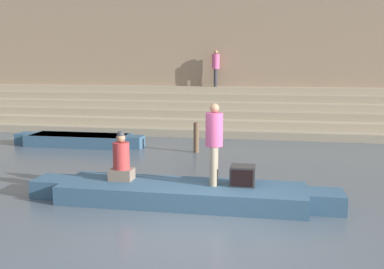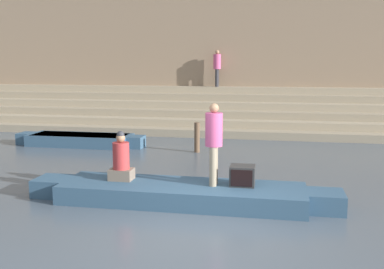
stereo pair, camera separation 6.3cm
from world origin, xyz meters
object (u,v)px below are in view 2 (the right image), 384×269
at_px(person_standing, 214,138).
at_px(person_rowing, 121,161).
at_px(rowboat_main, 181,193).
at_px(moored_boat_shore, 80,140).
at_px(tv_set, 242,176).
at_px(person_on_steps, 217,66).
at_px(mooring_post, 197,137).

distance_m(person_standing, person_rowing, 2.16).
distance_m(rowboat_main, moored_boat_shore, 7.79).
bearing_deg(tv_set, rowboat_main, -178.89).
relative_size(rowboat_main, moored_boat_shore, 1.41).
height_order(person_rowing, moored_boat_shore, person_rowing).
xyz_separation_m(rowboat_main, moored_boat_shore, (-5.07, 5.92, 0.00)).
height_order(person_standing, person_on_steps, person_on_steps).
height_order(rowboat_main, person_rowing, person_rowing).
bearing_deg(mooring_post, person_on_steps, 92.28).
height_order(rowboat_main, moored_boat_shore, moored_boat_shore).
bearing_deg(tv_set, person_on_steps, 94.09).
height_order(person_standing, mooring_post, person_standing).
relative_size(person_rowing, tv_set, 2.09).
bearing_deg(mooring_post, person_standing, -76.12).
xyz_separation_m(person_standing, person_on_steps, (-1.61, 12.31, 1.44)).
distance_m(person_standing, person_on_steps, 12.50).
relative_size(person_rowing, moored_boat_shore, 0.23).
xyz_separation_m(moored_boat_shore, person_on_steps, (4.14, 6.49, 2.63)).
xyz_separation_m(rowboat_main, tv_set, (1.29, 0.17, 0.40)).
bearing_deg(tv_set, person_standing, 179.79).
relative_size(tv_set, person_on_steps, 0.30).
xyz_separation_m(person_rowing, moored_boat_shore, (-3.66, 5.78, -0.62)).
xyz_separation_m(rowboat_main, person_rowing, (-1.40, 0.14, 0.62)).
xyz_separation_m(person_rowing, mooring_post, (0.75, 5.35, -0.33)).
bearing_deg(person_standing, rowboat_main, -159.49).
xyz_separation_m(person_rowing, tv_set, (2.70, 0.03, -0.22)).
distance_m(tv_set, person_on_steps, 12.64).
height_order(rowboat_main, tv_set, tv_set).
height_order(person_rowing, tv_set, person_rowing).
bearing_deg(mooring_post, rowboat_main, -83.21).
distance_m(moored_boat_shore, mooring_post, 4.44).
bearing_deg(person_on_steps, tv_set, 138.84).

